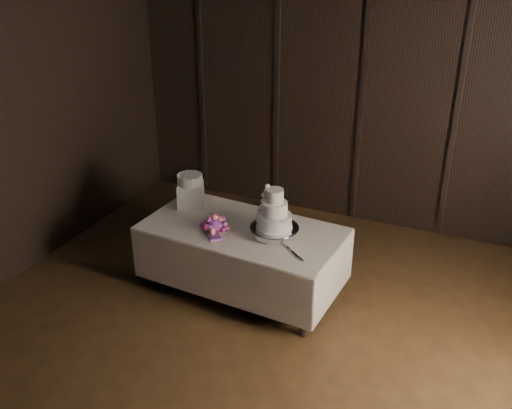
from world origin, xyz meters
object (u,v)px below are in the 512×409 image
object	(u,v)px
display_table	(243,257)
box_pedestal	(191,195)
cake_stand	(274,231)
wedding_cake	(271,213)
bouquet	(214,224)
small_cake	(190,180)

from	to	relation	value
display_table	box_pedestal	size ratio (longest dim) A/B	7.90
cake_stand	box_pedestal	world-z (taller)	box_pedestal
display_table	wedding_cake	size ratio (longest dim) A/B	5.12
display_table	bouquet	size ratio (longest dim) A/B	4.95
display_table	cake_stand	world-z (taller)	cake_stand
small_cake	box_pedestal	bearing A→B (deg)	0.00
cake_stand	small_cake	world-z (taller)	small_cake
wedding_cake	cake_stand	bearing A→B (deg)	49.07
display_table	box_pedestal	bearing A→B (deg)	165.41
cake_stand	wedding_cake	world-z (taller)	wedding_cake
wedding_cake	bouquet	distance (m)	0.59
cake_stand	small_cake	size ratio (longest dim) A/B	1.80
bouquet	box_pedestal	bearing A→B (deg)	141.03
cake_stand	wedding_cake	xyz separation A→B (m)	(-0.03, -0.02, 0.20)
box_pedestal	wedding_cake	bearing A→B (deg)	-14.38
display_table	bouquet	bearing A→B (deg)	-141.62
bouquet	small_cake	bearing A→B (deg)	141.03
cake_stand	bouquet	bearing A→B (deg)	-165.62
bouquet	box_pedestal	size ratio (longest dim) A/B	1.60
bouquet	wedding_cake	bearing A→B (deg)	13.47
display_table	small_cake	bearing A→B (deg)	165.41
cake_stand	bouquet	world-z (taller)	bouquet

